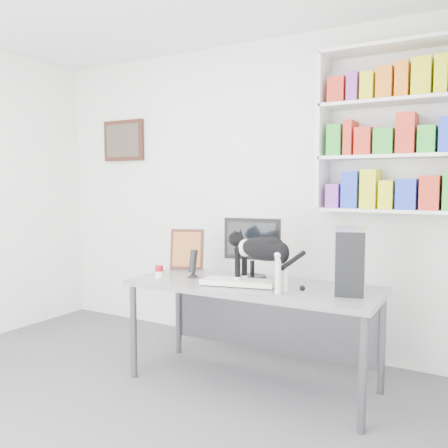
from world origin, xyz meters
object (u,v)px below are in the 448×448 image
at_px(monitor, 252,248).
at_px(leaning_print, 187,248).
at_px(desk, 252,335).
at_px(soup_can, 159,271).
at_px(keyboard, 238,282).
at_px(bookshelf, 389,129).
at_px(speaker, 193,263).
at_px(cat, 262,262).
at_px(pc_tower, 350,260).

distance_m(monitor, leaning_print, 0.65).
bearing_deg(desk, monitor, 116.34).
bearing_deg(soup_can, monitor, 28.42).
height_order(monitor, keyboard, monitor).
bearing_deg(bookshelf, leaning_print, -162.72).
bearing_deg(speaker, monitor, 47.66).
bearing_deg(keyboard, soup_can, 171.56).
xyz_separation_m(speaker, leaning_print, (-0.24, 0.27, 0.06)).
xyz_separation_m(leaning_print, soup_can, (0.02, -0.40, -0.13)).
distance_m(desk, monitor, 0.64).
xyz_separation_m(leaning_print, cat, (0.87, -0.37, 0.01)).
bearing_deg(speaker, cat, 11.32).
xyz_separation_m(bookshelf, desk, (-0.76, -0.72, -1.48)).
relative_size(keyboard, speaker, 2.32).
height_order(bookshelf, desk, bookshelf).
distance_m(pc_tower, soup_can, 1.41).
distance_m(desk, leaning_print, 0.95).
xyz_separation_m(desk, cat, (0.13, -0.12, 0.55)).
xyz_separation_m(monitor, keyboard, (0.03, -0.27, -0.21)).
xyz_separation_m(keyboard, leaning_print, (-0.67, 0.34, 0.15)).
relative_size(monitor, cat, 0.77).
relative_size(keyboard, cat, 0.86).
distance_m(desk, pc_tower, 0.88).
relative_size(bookshelf, leaning_print, 3.61).
height_order(desk, pc_tower, pc_tower).
bearing_deg(pc_tower, soup_can, 175.40).
xyz_separation_m(desk, soup_can, (-0.72, -0.15, 0.42)).
height_order(speaker, cat, cat).
bearing_deg(desk, keyboard, -128.56).
bearing_deg(pc_tower, speaker, 171.09).
xyz_separation_m(pc_tower, cat, (-0.53, -0.23, -0.02)).
bearing_deg(cat, desk, 153.84).
xyz_separation_m(monitor, leaning_print, (-0.64, 0.07, -0.06)).
distance_m(keyboard, cat, 0.26).
relative_size(desk, soup_can, 19.78).
relative_size(pc_tower, leaning_print, 1.21).
bearing_deg(cat, leaning_print, 173.33).
relative_size(pc_tower, speaker, 1.88).
bearing_deg(leaning_print, speaker, -71.70).
height_order(keyboard, soup_can, soup_can).
bearing_deg(cat, keyboard, -172.19).
bearing_deg(keyboard, monitor, 82.57).
distance_m(leaning_print, cat, 0.94).
height_order(desk, monitor, monitor).
bearing_deg(bookshelf, pc_tower, -99.48).
relative_size(desk, pc_tower, 4.27).
distance_m(monitor, soup_can, 0.73).
xyz_separation_m(monitor, pc_tower, (0.75, -0.08, -0.02)).
distance_m(bookshelf, cat, 1.40).
bearing_deg(desk, pc_tower, 7.87).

